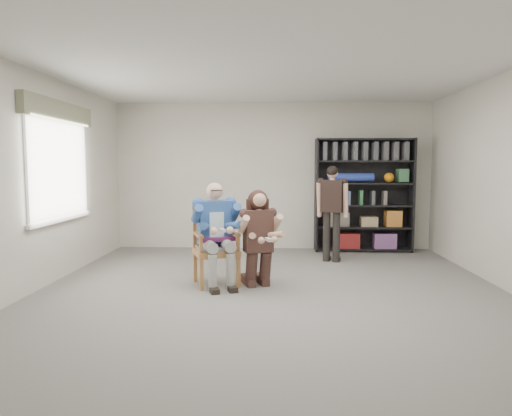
# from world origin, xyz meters

# --- Properties ---
(room_shell) EXTENTS (6.00, 7.00, 2.80)m
(room_shell) POSITION_xyz_m (0.00, 0.00, 1.40)
(room_shell) COLOR beige
(room_shell) RESTS_ON ground
(floor) EXTENTS (6.00, 7.00, 0.01)m
(floor) POSITION_xyz_m (0.00, 0.00, 0.00)
(floor) COLOR slate
(floor) RESTS_ON ground
(window_left) EXTENTS (0.16, 2.00, 1.75)m
(window_left) POSITION_xyz_m (-2.95, 1.00, 1.63)
(window_left) COLOR white
(window_left) RESTS_ON room_shell
(armchair) EXTENTS (0.79, 0.77, 1.07)m
(armchair) POSITION_xyz_m (-0.74, 0.73, 0.53)
(armchair) COLOR #A77035
(armchair) RESTS_ON floor
(seated_man) EXTENTS (0.84, 0.99, 1.39)m
(seated_man) POSITION_xyz_m (-0.74, 0.73, 0.69)
(seated_man) COLOR #2A4D97
(seated_man) RESTS_ON floor
(kneeling_woman) EXTENTS (0.79, 0.98, 1.27)m
(kneeling_woman) POSITION_xyz_m (-0.16, 0.61, 0.63)
(kneeling_woman) COLOR #35231C
(kneeling_woman) RESTS_ON floor
(bookshelf) EXTENTS (1.80, 0.38, 2.10)m
(bookshelf) POSITION_xyz_m (1.70, 3.28, 1.05)
(bookshelf) COLOR black
(bookshelf) RESTS_ON floor
(standing_man) EXTENTS (0.56, 0.42, 1.60)m
(standing_man) POSITION_xyz_m (0.99, 2.29, 0.80)
(standing_man) COLOR black
(standing_man) RESTS_ON floor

